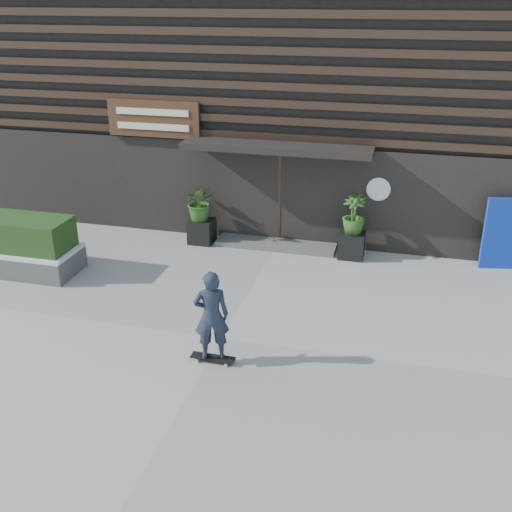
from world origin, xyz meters
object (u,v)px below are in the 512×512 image
(planter_pot_left, at_px, (202,231))
(skateboarder, at_px, (211,316))
(raised_bed, at_px, (5,258))
(planter_pot_right, at_px, (352,245))

(planter_pot_left, bearing_deg, skateboarder, -69.03)
(planter_pot_left, distance_m, raised_bed, 4.69)
(raised_bed, xyz_separation_m, skateboarder, (5.85, -2.53, 0.65))
(planter_pot_left, height_order, raised_bed, planter_pot_left)
(planter_pot_left, relative_size, raised_bed, 0.17)
(planter_pot_right, distance_m, raised_bed, 8.11)
(planter_pot_left, relative_size, planter_pot_right, 1.00)
(skateboarder, bearing_deg, planter_pot_right, 70.65)
(raised_bed, bearing_deg, skateboarder, -23.34)
(planter_pot_left, xyz_separation_m, skateboarder, (1.98, -5.17, 0.60))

